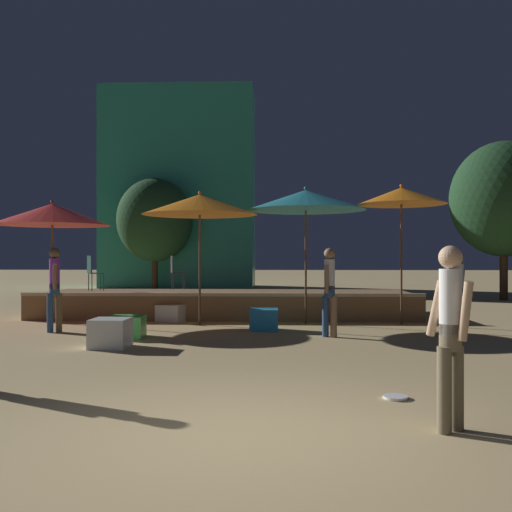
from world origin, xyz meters
name	(u,v)px	position (x,y,z in m)	size (l,w,h in m)	color
ground_plane	(229,437)	(0.00, 0.00, 0.00)	(120.00, 120.00, 0.00)	tan
wooden_deck	(226,304)	(-0.94, 10.23, 0.31)	(9.78, 3.07, 0.69)	olive
patio_umbrella_0	(200,205)	(-1.37, 8.10, 2.76)	(2.66, 2.66, 3.08)	brown
patio_umbrella_1	(52,215)	(-4.90, 8.31, 2.56)	(2.70, 2.70, 2.90)	brown
patio_umbrella_2	(306,200)	(1.08, 8.37, 2.88)	(2.80, 2.80, 3.20)	brown
patio_umbrella_3	(401,196)	(3.29, 8.34, 2.96)	(2.06, 2.06, 3.25)	brown
cube_seat_0	(110,333)	(-2.46, 4.76, 0.25)	(0.64, 0.64, 0.50)	white
cube_seat_1	(173,313)	(-2.11, 8.76, 0.20)	(0.80, 0.80, 0.40)	white
cube_seat_2	(264,320)	(0.14, 7.16, 0.23)	(0.60, 0.60, 0.46)	#2D9EDB
cube_seat_3	(127,327)	(-2.49, 5.99, 0.21)	(0.68, 0.68, 0.42)	#4CC651
person_0	(55,286)	(-4.19, 6.67, 0.96)	(0.30, 0.51, 1.75)	brown
person_1	(330,289)	(1.44, 6.21, 0.94)	(0.28, 0.45, 1.73)	#2D4C7F
person_3	(458,292)	(4.00, 6.44, 0.86)	(0.39, 0.42, 1.63)	#3F3F47
person_4	(450,332)	(1.98, 0.22, 0.90)	(0.35, 0.46, 1.67)	#72664C
bistro_chair_0	(93,270)	(-4.34, 9.53, 1.23)	(0.47, 0.47, 0.90)	#1E4C47
bistro_chair_1	(175,269)	(-2.35, 10.33, 1.23)	(0.43, 0.43, 0.90)	#2D3338
frisbee_disc	(395,397)	(1.73, 1.40, 0.02)	(0.27, 0.27, 0.03)	white
background_tree_0	(504,199)	(8.54, 15.80, 3.62)	(3.76, 3.76, 5.70)	#3D2B1C
background_tree_1	(155,220)	(-5.32, 21.51, 3.27)	(3.54, 3.54, 5.22)	#3D2B1C
distant_building	(180,189)	(-4.60, 24.12, 5.01)	(7.61, 3.30, 10.03)	teal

